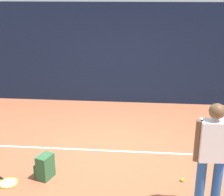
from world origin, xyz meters
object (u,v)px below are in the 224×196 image
object	(u,v)px
tennis_racket	(8,182)
backpack	(45,167)
tennis_player	(212,152)
tennis_ball_near_player	(182,180)

from	to	relation	value
tennis_racket	backpack	xyz separation A→B (m)	(0.60, 0.22, 0.20)
tennis_player	tennis_ball_near_player	xyz separation A→B (m)	(-0.27, 0.70, -0.93)
tennis_player	tennis_ball_near_player	bearing A→B (deg)	-72.20
tennis_player	backpack	size ratio (longest dim) A/B	3.86
tennis_racket	tennis_player	bearing A→B (deg)	28.22
backpack	tennis_ball_near_player	xyz separation A→B (m)	(2.40, 0.10, -0.18)
tennis_racket	backpack	size ratio (longest dim) A/B	1.37
tennis_player	tennis_ball_near_player	size ratio (longest dim) A/B	25.76
tennis_player	backpack	distance (m)	2.84
backpack	tennis_ball_near_player	world-z (taller)	backpack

